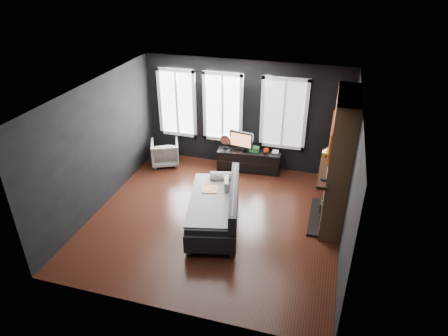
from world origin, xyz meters
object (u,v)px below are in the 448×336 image
(sofa, at_px, (214,206))
(mug, at_px, (266,150))
(book, at_px, (273,148))
(monitor, at_px, (241,140))
(media_console, at_px, (249,160))
(armchair, at_px, (165,152))
(mantel_vase, at_px, (327,152))

(sofa, xyz_separation_m, mug, (0.58, 2.43, 0.15))
(book, bearing_deg, monitor, -172.10)
(mug, bearing_deg, media_console, 179.49)
(sofa, height_order, monitor, monitor)
(monitor, bearing_deg, armchair, -162.47)
(sofa, bearing_deg, monitor, 78.27)
(book, xyz_separation_m, mantel_vase, (1.29, -1.28, 0.69))
(media_console, distance_m, mantel_vase, 2.44)
(mantel_vase, bearing_deg, sofa, -148.41)
(media_console, xyz_separation_m, monitor, (-0.21, -0.02, 0.54))
(armchair, distance_m, monitor, 2.01)
(armchair, height_order, book, book)
(sofa, xyz_separation_m, book, (0.72, 2.52, 0.19))
(book, bearing_deg, armchair, -171.98)
(mug, bearing_deg, sofa, -103.54)
(media_console, height_order, monitor, monitor)
(armchair, relative_size, book, 3.36)
(sofa, relative_size, mug, 15.24)
(book, bearing_deg, sofa, -106.02)
(armchair, relative_size, mantel_vase, 3.51)
(monitor, relative_size, book, 2.98)
(armchair, xyz_separation_m, monitor, (1.94, 0.27, 0.46))
(sofa, relative_size, book, 10.06)
(mantel_vase, bearing_deg, armchair, 167.32)
(sofa, relative_size, armchair, 2.99)
(sofa, height_order, mantel_vase, mantel_vase)
(mug, distance_m, book, 0.17)
(armchair, bearing_deg, mantel_vase, 143.66)
(sofa, bearing_deg, mantel_vase, 18.84)
(armchair, bearing_deg, monitor, 164.41)
(armchair, relative_size, mug, 5.09)
(sofa, distance_m, mantel_vase, 2.53)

